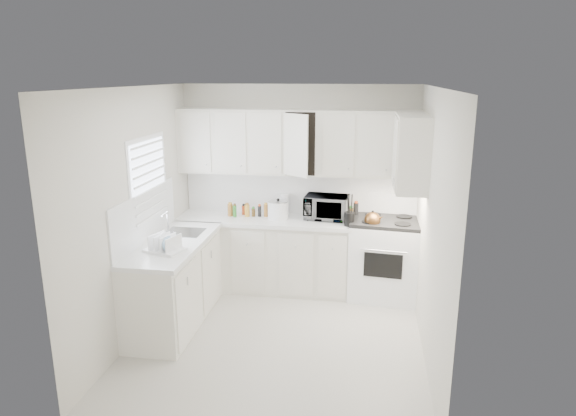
% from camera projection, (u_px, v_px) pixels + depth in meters
% --- Properties ---
extents(floor, '(3.20, 3.20, 0.00)m').
position_uv_depth(floor, '(278.00, 338.00, 5.45)').
color(floor, beige).
rests_on(floor, ground).
extents(ceiling, '(3.20, 3.20, 0.00)m').
position_uv_depth(ceiling, '(276.00, 87.00, 4.79)').
color(ceiling, white).
rests_on(ceiling, ground).
extents(wall_back, '(3.00, 0.00, 3.00)m').
position_uv_depth(wall_back, '(299.00, 187.00, 6.65)').
color(wall_back, beige).
rests_on(wall_back, ground).
extents(wall_front, '(3.00, 0.00, 3.00)m').
position_uv_depth(wall_front, '(237.00, 283.00, 3.59)').
color(wall_front, beige).
rests_on(wall_front, ground).
extents(wall_left, '(0.00, 3.20, 3.20)m').
position_uv_depth(wall_left, '(136.00, 215.00, 5.35)').
color(wall_left, beige).
rests_on(wall_left, ground).
extents(wall_right, '(0.00, 3.20, 3.20)m').
position_uv_depth(wall_right, '(432.00, 228.00, 4.90)').
color(wall_right, beige).
rests_on(wall_right, ground).
extents(window_blinds, '(0.06, 0.96, 1.06)m').
position_uv_depth(window_blinds, '(150.00, 184.00, 5.62)').
color(window_blinds, white).
rests_on(window_blinds, wall_left).
extents(lower_cabinets_back, '(2.22, 0.60, 0.90)m').
position_uv_depth(lower_cabinets_back, '(265.00, 255.00, 6.64)').
color(lower_cabinets_back, beige).
rests_on(lower_cabinets_back, floor).
extents(lower_cabinets_left, '(0.60, 1.60, 0.90)m').
position_uv_depth(lower_cabinets_left, '(175.00, 284.00, 5.71)').
color(lower_cabinets_left, beige).
rests_on(lower_cabinets_left, floor).
extents(countertop_back, '(2.24, 0.64, 0.05)m').
position_uv_depth(countertop_back, '(265.00, 220.00, 6.51)').
color(countertop_back, silver).
rests_on(countertop_back, lower_cabinets_back).
extents(countertop_left, '(0.64, 1.62, 0.05)m').
position_uv_depth(countertop_left, '(173.00, 244.00, 5.59)').
color(countertop_left, silver).
rests_on(countertop_left, lower_cabinets_left).
extents(backsplash_back, '(2.98, 0.02, 0.55)m').
position_uv_depth(backsplash_back, '(299.00, 193.00, 6.66)').
color(backsplash_back, silver).
rests_on(backsplash_back, wall_back).
extents(backsplash_left, '(0.02, 1.60, 0.55)m').
position_uv_depth(backsplash_left, '(145.00, 216.00, 5.56)').
color(backsplash_left, silver).
rests_on(backsplash_left, wall_left).
extents(upper_cabinets_back, '(3.00, 0.33, 0.80)m').
position_uv_depth(upper_cabinets_back, '(297.00, 174.00, 6.44)').
color(upper_cabinets_back, beige).
rests_on(upper_cabinets_back, wall_back).
extents(upper_cabinets_right, '(0.33, 0.90, 0.80)m').
position_uv_depth(upper_cabinets_right, '(409.00, 188.00, 5.66)').
color(upper_cabinets_right, beige).
rests_on(upper_cabinets_right, wall_right).
extents(sink, '(0.42, 0.38, 0.30)m').
position_uv_depth(sink, '(184.00, 222.00, 5.88)').
color(sink, gray).
rests_on(sink, countertop_left).
extents(stove, '(0.90, 0.77, 1.28)m').
position_uv_depth(stove, '(386.00, 248.00, 6.33)').
color(stove, white).
rests_on(stove, floor).
extents(tea_kettle, '(0.30, 0.28, 0.22)m').
position_uv_depth(tea_kettle, '(373.00, 219.00, 6.10)').
color(tea_kettle, brown).
rests_on(tea_kettle, stove).
extents(frying_pan, '(0.31, 0.45, 0.04)m').
position_uv_depth(frying_pan, '(401.00, 220.00, 6.38)').
color(frying_pan, black).
rests_on(frying_pan, stove).
extents(microwave, '(0.56, 0.34, 0.36)m').
position_uv_depth(microwave, '(327.00, 205.00, 6.43)').
color(microwave, gray).
rests_on(microwave, countertop_back).
extents(rice_cooker, '(0.32, 0.32, 0.26)m').
position_uv_depth(rice_cooker, '(278.00, 208.00, 6.45)').
color(rice_cooker, white).
rests_on(rice_cooker, countertop_back).
extents(paper_towel, '(0.12, 0.12, 0.27)m').
position_uv_depth(paper_towel, '(285.00, 204.00, 6.65)').
color(paper_towel, white).
rests_on(paper_towel, countertop_back).
extents(utensil_crock, '(0.17, 0.17, 0.40)m').
position_uv_depth(utensil_crock, '(350.00, 210.00, 6.12)').
color(utensil_crock, black).
rests_on(utensil_crock, countertop_back).
extents(dish_rack, '(0.43, 0.37, 0.20)m').
position_uv_depth(dish_rack, '(164.00, 242.00, 5.26)').
color(dish_rack, white).
rests_on(dish_rack, countertop_left).
extents(spice_left_0, '(0.06, 0.06, 0.13)m').
position_uv_depth(spice_left_0, '(232.00, 209.00, 6.68)').
color(spice_left_0, '#A0682B').
rests_on(spice_left_0, countertop_back).
extents(spice_left_1, '(0.06, 0.06, 0.13)m').
position_uv_depth(spice_left_1, '(236.00, 211.00, 6.58)').
color(spice_left_1, '#2C7A28').
rests_on(spice_left_1, countertop_back).
extents(spice_left_2, '(0.06, 0.06, 0.13)m').
position_uv_depth(spice_left_2, '(243.00, 209.00, 6.66)').
color(spice_left_2, '#DB4B1D').
rests_on(spice_left_2, countertop_back).
extents(spice_left_3, '(0.06, 0.06, 0.13)m').
position_uv_depth(spice_left_3, '(247.00, 211.00, 6.56)').
color(spice_left_3, gold).
rests_on(spice_left_3, countertop_back).
extents(spice_left_4, '(0.06, 0.06, 0.13)m').
position_uv_depth(spice_left_4, '(255.00, 210.00, 6.63)').
color(spice_left_4, '#543B18').
rests_on(spice_left_4, countertop_back).
extents(spice_left_5, '(0.06, 0.06, 0.13)m').
position_uv_depth(spice_left_5, '(259.00, 212.00, 6.54)').
color(spice_left_5, black).
rests_on(spice_left_5, countertop_back).
extents(spice_left_6, '(0.06, 0.06, 0.13)m').
position_uv_depth(spice_left_6, '(266.00, 210.00, 6.61)').
color(spice_left_6, '#A0682B').
rests_on(spice_left_6, countertop_back).
extents(sauce_right_0, '(0.06, 0.06, 0.19)m').
position_uv_depth(sauce_right_0, '(342.00, 210.00, 6.50)').
color(sauce_right_0, '#DB4B1D').
rests_on(sauce_right_0, countertop_back).
extents(sauce_right_1, '(0.06, 0.06, 0.19)m').
position_uv_depth(sauce_right_1, '(347.00, 212.00, 6.43)').
color(sauce_right_1, gold).
rests_on(sauce_right_1, countertop_back).
extents(sauce_right_2, '(0.06, 0.06, 0.19)m').
position_uv_depth(sauce_right_2, '(351.00, 211.00, 6.48)').
color(sauce_right_2, '#543B18').
rests_on(sauce_right_2, countertop_back).
extents(sauce_right_3, '(0.06, 0.06, 0.19)m').
position_uv_depth(sauce_right_3, '(355.00, 212.00, 6.41)').
color(sauce_right_3, black).
rests_on(sauce_right_3, countertop_back).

